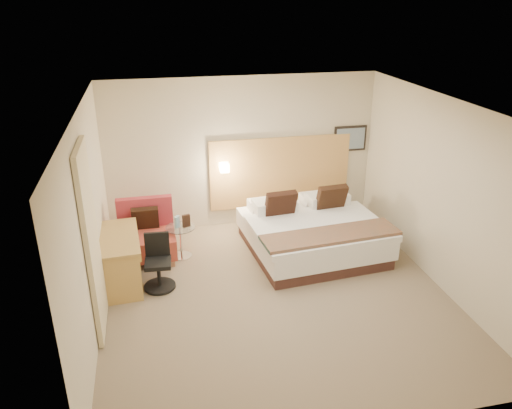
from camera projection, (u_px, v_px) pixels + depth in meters
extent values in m
cube|color=#786751|center=(276.00, 295.00, 7.14)|extent=(4.80, 5.00, 0.02)
cube|color=white|center=(279.00, 106.00, 6.07)|extent=(4.80, 5.00, 0.02)
cube|color=beige|center=(242.00, 153.00, 8.86)|extent=(4.80, 0.02, 2.70)
cube|color=beige|center=(349.00, 321.00, 4.35)|extent=(4.80, 0.02, 2.70)
cube|color=beige|center=(88.00, 225.00, 6.13)|extent=(0.02, 5.00, 2.70)
cube|color=beige|center=(442.00, 194.00, 7.07)|extent=(0.02, 5.00, 2.70)
cube|color=tan|center=(280.00, 172.00, 9.12)|extent=(2.60, 0.04, 1.30)
cube|color=black|center=(350.00, 138.00, 9.17)|extent=(0.62, 0.03, 0.47)
cube|color=#748BA0|center=(350.00, 139.00, 9.15)|extent=(0.54, 0.01, 0.39)
cylinder|color=silver|center=(224.00, 166.00, 8.79)|extent=(0.02, 0.12, 0.02)
cube|color=#FFEDC6|center=(224.00, 167.00, 8.73)|extent=(0.15, 0.15, 0.15)
cube|color=beige|center=(92.00, 243.00, 5.97)|extent=(0.06, 0.90, 2.42)
cylinder|color=#8FC7DD|center=(176.00, 222.00, 7.90)|extent=(0.07, 0.07, 0.19)
cylinder|color=#95C4E7|center=(178.00, 221.00, 7.94)|extent=(0.07, 0.07, 0.19)
cube|color=black|center=(186.00, 221.00, 7.93)|extent=(0.13, 0.08, 0.21)
cube|color=#412520|center=(311.00, 245.00, 8.32)|extent=(2.14, 2.14, 0.18)
cube|color=white|center=(312.00, 232.00, 8.22)|extent=(2.20, 2.20, 0.30)
cube|color=white|center=(319.00, 228.00, 7.89)|extent=(2.21, 1.64, 0.10)
cube|color=white|center=(269.00, 205.00, 8.65)|extent=(0.74, 0.45, 0.18)
cube|color=white|center=(321.00, 199.00, 8.92)|extent=(0.74, 0.45, 0.18)
cube|color=white|center=(275.00, 205.00, 8.38)|extent=(0.74, 0.45, 0.18)
cube|color=white|center=(327.00, 199.00, 8.65)|extent=(0.74, 0.45, 0.18)
cube|color=black|center=(280.00, 205.00, 8.18)|extent=(0.53, 0.32, 0.52)
cube|color=black|center=(331.00, 199.00, 8.43)|extent=(0.53, 0.32, 0.52)
cube|color=#C35228|center=(331.00, 235.00, 7.51)|extent=(2.17, 0.75, 0.05)
cube|color=tan|center=(126.00, 268.00, 7.72)|extent=(0.09, 0.09, 0.11)
cube|color=#B77A56|center=(172.00, 262.00, 7.86)|extent=(0.09, 0.09, 0.11)
cube|color=#9A6648|center=(126.00, 249.00, 8.28)|extent=(0.09, 0.09, 0.11)
cube|color=#997A48|center=(170.00, 244.00, 8.42)|extent=(0.09, 0.09, 0.11)
cube|color=#AD3E2E|center=(148.00, 243.00, 7.98)|extent=(0.90, 0.79, 0.33)
cube|color=#AA2D38|center=(145.00, 212.00, 8.11)|extent=(0.89, 0.14, 0.50)
cube|color=black|center=(145.00, 219.00, 8.03)|extent=(0.42, 0.21, 0.44)
cylinder|color=silver|center=(182.00, 256.00, 8.16)|extent=(0.41, 0.41, 0.02)
cylinder|color=silver|center=(181.00, 242.00, 8.06)|extent=(0.05, 0.05, 0.49)
cylinder|color=white|center=(180.00, 228.00, 7.96)|extent=(0.60, 0.60, 0.01)
cube|color=#AC8543|center=(119.00, 238.00, 7.15)|extent=(0.63, 1.25, 0.04)
cube|color=tan|center=(123.00, 281.00, 6.80)|extent=(0.51, 0.07, 0.72)
cube|color=#B08544|center=(120.00, 243.00, 7.80)|extent=(0.51, 0.07, 0.72)
cube|color=gold|center=(123.00, 242.00, 7.20)|extent=(0.53, 1.16, 0.10)
cylinder|color=black|center=(160.00, 286.00, 7.29)|extent=(0.49, 0.49, 0.04)
cylinder|color=black|center=(159.00, 275.00, 7.21)|extent=(0.06, 0.06, 0.35)
cube|color=black|center=(158.00, 263.00, 7.13)|extent=(0.39, 0.39, 0.06)
cube|color=black|center=(157.00, 244.00, 7.20)|extent=(0.35, 0.07, 0.37)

